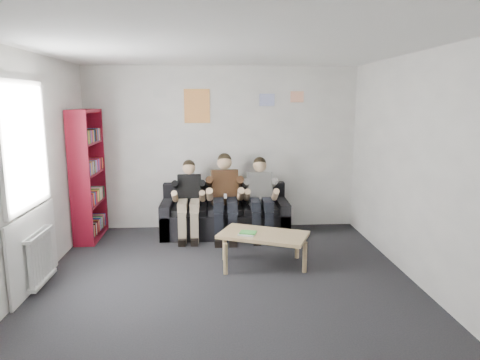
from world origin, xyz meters
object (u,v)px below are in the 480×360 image
(sofa, at_px, (225,216))
(coffee_table, at_px, (263,237))
(person_left, at_px, (189,200))
(person_right, at_px, (261,198))
(bookshelf, at_px, (88,175))
(person_middle, at_px, (225,197))

(sofa, bearing_deg, coffee_table, -72.30)
(person_left, distance_m, person_right, 1.13)
(coffee_table, xyz_separation_m, person_right, (0.10, 1.26, 0.23))
(person_left, height_order, person_right, person_right)
(sofa, relative_size, bookshelf, 1.01)
(sofa, bearing_deg, bookshelf, -176.79)
(coffee_table, distance_m, person_left, 1.64)
(sofa, height_order, person_middle, person_middle)
(person_middle, bearing_deg, person_right, -5.55)
(person_right, bearing_deg, bookshelf, 174.28)
(bookshelf, xyz_separation_m, person_right, (2.67, -0.07, -0.38))
(person_middle, bearing_deg, person_left, 173.45)
(person_right, bearing_deg, coffee_table, -98.70)
(sofa, bearing_deg, person_middle, -90.00)
(person_middle, height_order, person_right, person_middle)
(person_left, relative_size, person_right, 0.97)
(person_middle, distance_m, person_right, 0.56)
(bookshelf, height_order, person_middle, bookshelf)
(person_left, relative_size, person_middle, 0.92)
(sofa, xyz_separation_m, bookshelf, (-2.11, -0.12, 0.72))
(person_middle, relative_size, person_right, 1.05)
(person_middle, bearing_deg, coffee_table, -75.72)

